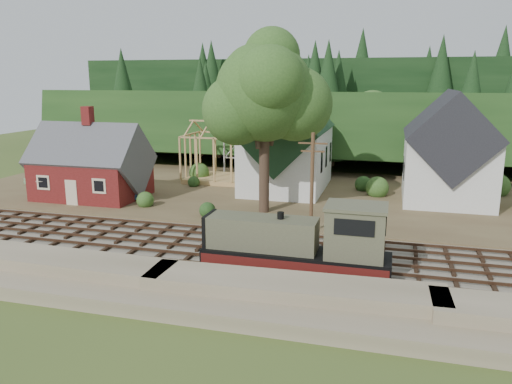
% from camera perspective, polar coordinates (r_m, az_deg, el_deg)
% --- Properties ---
extents(ground, '(140.00, 140.00, 0.00)m').
position_cam_1_polar(ground, '(36.26, -6.16, -6.45)').
color(ground, '#384C1E').
rests_on(ground, ground).
extents(embankment, '(64.00, 5.00, 1.60)m').
position_cam_1_polar(embankment, '(29.10, -12.40, -11.70)').
color(embankment, '#7F7259').
rests_on(embankment, ground).
extents(railroad_bed, '(64.00, 11.00, 0.16)m').
position_cam_1_polar(railroad_bed, '(36.23, -6.16, -6.33)').
color(railroad_bed, '#726B5B').
rests_on(railroad_bed, ground).
extents(village_flat, '(64.00, 26.00, 0.30)m').
position_cam_1_polar(village_flat, '(52.71, 0.98, -0.06)').
color(village_flat, brown).
rests_on(village_flat, ground).
extents(hillside, '(70.00, 28.96, 12.74)m').
position_cam_1_polar(hillside, '(75.81, 5.51, 3.75)').
color(hillside, '#1E3F19').
rests_on(hillside, ground).
extents(ridge, '(80.00, 20.00, 12.00)m').
position_cam_1_polar(ridge, '(91.45, 7.26, 5.27)').
color(ridge, black).
rests_on(ridge, ground).
extents(depot, '(10.80, 7.41, 9.00)m').
position_cam_1_polar(depot, '(52.26, -18.28, 2.60)').
color(depot, '#561513').
rests_on(depot, village_flat).
extents(church, '(8.40, 15.17, 13.00)m').
position_cam_1_polar(church, '(52.99, 3.56, 5.51)').
color(church, silver).
rests_on(church, village_flat).
extents(farmhouse, '(8.40, 10.80, 10.60)m').
position_cam_1_polar(farmhouse, '(51.53, 21.13, 4.11)').
color(farmhouse, silver).
rests_on(farmhouse, village_flat).
extents(timber_frame, '(8.20, 6.20, 6.99)m').
position_cam_1_polar(timber_frame, '(57.60, -3.81, 4.17)').
color(timber_frame, tan).
rests_on(timber_frame, village_flat).
extents(lattice_tower, '(3.20, 3.20, 12.12)m').
position_cam_1_polar(lattice_tower, '(62.67, -2.08, 11.11)').
color(lattice_tower, silver).
rests_on(lattice_tower, village_flat).
extents(big_tree, '(10.90, 8.40, 14.70)m').
position_cam_1_polar(big_tree, '(43.20, 1.21, 10.57)').
color(big_tree, '#38281E').
rests_on(big_tree, village_flat).
extents(telegraph_pole_near, '(2.20, 0.28, 8.00)m').
position_cam_1_polar(telegraph_pole_near, '(38.20, 6.41, 1.15)').
color(telegraph_pole_near, '#4C331E').
rests_on(telegraph_pole_near, ground).
extents(locomotive, '(11.37, 2.84, 4.57)m').
position_cam_1_polar(locomotive, '(30.83, 5.32, -5.94)').
color(locomotive, black).
rests_on(locomotive, railroad_bed).
extents(car_blue, '(3.32, 3.90, 1.26)m').
position_cam_1_polar(car_blue, '(51.30, -13.82, 0.09)').
color(car_blue, '#5C92C5').
rests_on(car_blue, village_flat).
extents(car_green, '(3.64, 1.51, 1.17)m').
position_cam_1_polar(car_green, '(60.13, -23.42, 1.20)').
color(car_green, '#6F9D6D').
rests_on(car_green, village_flat).
extents(patio_set, '(2.34, 2.34, 2.61)m').
position_cam_1_polar(patio_set, '(52.39, -22.79, 1.49)').
color(patio_set, silver).
rests_on(patio_set, village_flat).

